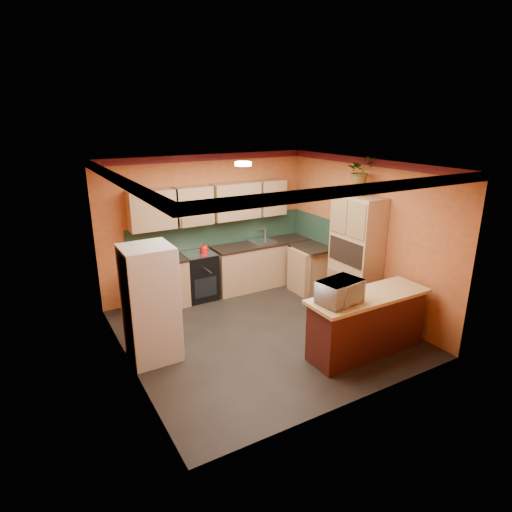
{
  "coord_description": "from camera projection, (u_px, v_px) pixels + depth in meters",
  "views": [
    {
      "loc": [
        -3.21,
        -5.37,
        3.37
      ],
      "look_at": [
        0.15,
        0.45,
        1.16
      ],
      "focal_mm": 30.0,
      "sensor_mm": 36.0,
      "label": 1
    }
  ],
  "objects": [
    {
      "name": "bar_top",
      "position": [
        369.0,
        296.0,
        6.14
      ],
      "size": [
        1.9,
        0.65,
        0.05
      ],
      "primitive_type": "cube",
      "color": "tan",
      "rests_on": "breakfast_bar"
    },
    {
      "name": "breakfast_bar",
      "position": [
        366.0,
        325.0,
        6.28
      ],
      "size": [
        1.8,
        0.55,
        0.88
      ],
      "primitive_type": "cube",
      "color": "#431E0F",
      "rests_on": "ground"
    },
    {
      "name": "fridge",
      "position": [
        150.0,
        304.0,
        6.02
      ],
      "size": [
        0.68,
        0.66,
        1.7
      ],
      "primitive_type": "cube",
      "color": "silver",
      "rests_on": "ground"
    },
    {
      "name": "countertop_right",
      "position": [
        313.0,
        247.0,
        8.44
      ],
      "size": [
        0.62,
        0.8,
        0.04
      ],
      "primitive_type": "cube",
      "color": "black",
      "rests_on": "base_cabinets_right"
    },
    {
      "name": "base_cabinets_right",
      "position": [
        312.0,
        269.0,
        8.58
      ],
      "size": [
        0.6,
        0.8,
        0.88
      ],
      "primitive_type": "cube",
      "color": "tan",
      "rests_on": "ground"
    },
    {
      "name": "fern_pot",
      "position": [
        359.0,
        191.0,
        7.16
      ],
      "size": [
        0.22,
        0.22,
        0.16
      ],
      "primitive_type": "cylinder",
      "color": "#AA5629",
      "rests_on": "pantry"
    },
    {
      "name": "fern",
      "position": [
        360.0,
        171.0,
        7.06
      ],
      "size": [
        0.45,
        0.39,
        0.49
      ],
      "primitive_type": "imported",
      "rotation": [
        0.0,
        0.0,
        0.03
      ],
      "color": "tan",
      "rests_on": "fern_pot"
    },
    {
      "name": "microwave",
      "position": [
        340.0,
        292.0,
        5.81
      ],
      "size": [
        0.65,
        0.49,
        0.33
      ],
      "primitive_type": "imported",
      "rotation": [
        0.0,
        0.0,
        0.17
      ],
      "color": "silver",
      "rests_on": "bar_top"
    },
    {
      "name": "stove",
      "position": [
        199.0,
        276.0,
        8.18
      ],
      "size": [
        0.58,
        0.58,
        0.91
      ],
      "primitive_type": "cube",
      "color": "black",
      "rests_on": "ground"
    },
    {
      "name": "room_shell",
      "position": [
        254.0,
        203.0,
        6.59
      ],
      "size": [
        4.24,
        4.24,
        2.72
      ],
      "color": "black",
      "rests_on": "ground"
    },
    {
      "name": "sink",
      "position": [
        262.0,
        242.0,
        8.69
      ],
      "size": [
        0.48,
        0.4,
        0.03
      ],
      "primitive_type": "cube",
      "color": "silver",
      "rests_on": "countertop_back"
    },
    {
      "name": "pantry",
      "position": [
        356.0,
        255.0,
        7.47
      ],
      "size": [
        0.48,
        0.9,
        2.1
      ],
      "primitive_type": "cube",
      "color": "tan",
      "rests_on": "ground"
    },
    {
      "name": "kettle",
      "position": [
        204.0,
        249.0,
        8.02
      ],
      "size": [
        0.2,
        0.2,
        0.18
      ],
      "primitive_type": null,
      "rotation": [
        0.0,
        0.0,
        -0.21
      ],
      "color": "#B80C0C",
      "rests_on": "stove"
    },
    {
      "name": "countertop_back",
      "position": [
        228.0,
        249.0,
        8.34
      ],
      "size": [
        3.65,
        0.62,
        0.04
      ],
      "primitive_type": "cube",
      "color": "black",
      "rests_on": "base_cabinets_back"
    },
    {
      "name": "base_cabinets_back",
      "position": [
        229.0,
        271.0,
        8.48
      ],
      "size": [
        3.65,
        0.6,
        0.88
      ],
      "primitive_type": "cube",
      "color": "tan",
      "rests_on": "ground"
    }
  ]
}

